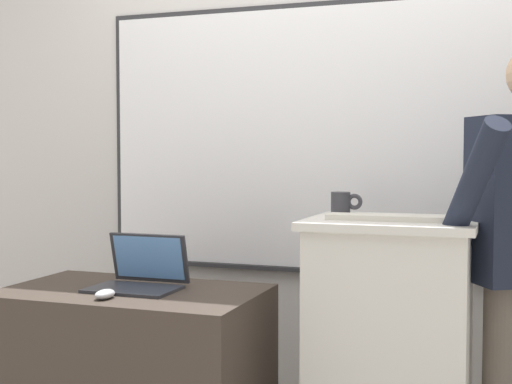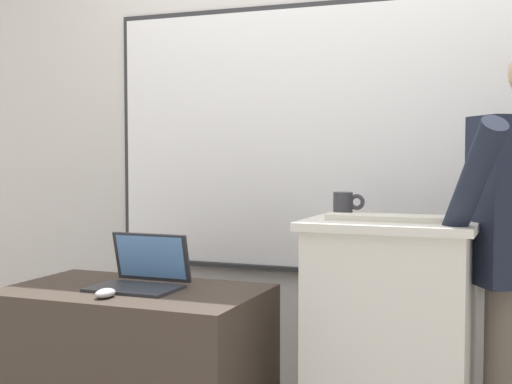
{
  "view_description": "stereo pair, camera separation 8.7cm",
  "coord_description": "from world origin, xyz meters",
  "px_view_note": "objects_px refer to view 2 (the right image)",
  "views": [
    {
      "loc": [
        0.84,
        -2.16,
        1.26
      ],
      "look_at": [
        -0.05,
        0.34,
        1.11
      ],
      "focal_mm": 50.0,
      "sensor_mm": 36.0,
      "label": 1
    },
    {
      "loc": [
        0.92,
        -2.12,
        1.26
      ],
      "look_at": [
        -0.05,
        0.34,
        1.11
      ],
      "focal_mm": 50.0,
      "sensor_mm": 36.0,
      "label": 2
    }
  ],
  "objects_px": {
    "laptop": "(143,272)",
    "side_desk": "(134,381)",
    "wireless_keyboard": "(390,218)",
    "lectern_podium": "(391,355)",
    "computer_mouse_by_laptop": "(105,293)",
    "coffee_mug": "(345,203)"
  },
  "relations": [
    {
      "from": "laptop",
      "to": "side_desk",
      "type": "bearing_deg",
      "value": -109.59
    },
    {
      "from": "side_desk",
      "to": "wireless_keyboard",
      "type": "relative_size",
      "value": 2.19
    },
    {
      "from": "laptop",
      "to": "lectern_podium",
      "type": "bearing_deg",
      "value": 10.77
    },
    {
      "from": "lectern_podium",
      "to": "wireless_keyboard",
      "type": "height_order",
      "value": "wireless_keyboard"
    },
    {
      "from": "laptop",
      "to": "computer_mouse_by_laptop",
      "type": "xyz_separation_m",
      "value": [
        -0.02,
        -0.24,
        -0.04
      ]
    },
    {
      "from": "coffee_mug",
      "to": "side_desk",
      "type": "bearing_deg",
      "value": -150.05
    },
    {
      "from": "laptop",
      "to": "computer_mouse_by_laptop",
      "type": "distance_m",
      "value": 0.24
    },
    {
      "from": "computer_mouse_by_laptop",
      "to": "coffee_mug",
      "type": "bearing_deg",
      "value": 39.75
    },
    {
      "from": "computer_mouse_by_laptop",
      "to": "wireless_keyboard",
      "type": "bearing_deg",
      "value": 19.84
    },
    {
      "from": "side_desk",
      "to": "laptop",
      "type": "relative_size",
      "value": 2.95
    },
    {
      "from": "lectern_podium",
      "to": "coffee_mug",
      "type": "distance_m",
      "value": 0.63
    },
    {
      "from": "laptop",
      "to": "coffee_mug",
      "type": "distance_m",
      "value": 0.85
    },
    {
      "from": "coffee_mug",
      "to": "laptop",
      "type": "bearing_deg",
      "value": -152.32
    },
    {
      "from": "wireless_keyboard",
      "to": "coffee_mug",
      "type": "height_order",
      "value": "coffee_mug"
    },
    {
      "from": "coffee_mug",
      "to": "lectern_podium",
      "type": "bearing_deg",
      "value": -40.19
    },
    {
      "from": "computer_mouse_by_laptop",
      "to": "coffee_mug",
      "type": "distance_m",
      "value": 1.01
    },
    {
      "from": "side_desk",
      "to": "coffee_mug",
      "type": "bearing_deg",
      "value": 29.95
    },
    {
      "from": "laptop",
      "to": "coffee_mug",
      "type": "relative_size",
      "value": 2.62
    },
    {
      "from": "lectern_podium",
      "to": "computer_mouse_by_laptop",
      "type": "bearing_deg",
      "value": -156.71
    },
    {
      "from": "laptop",
      "to": "coffee_mug",
      "type": "height_order",
      "value": "coffee_mug"
    },
    {
      "from": "side_desk",
      "to": "computer_mouse_by_laptop",
      "type": "distance_m",
      "value": 0.43
    },
    {
      "from": "lectern_podium",
      "to": "side_desk",
      "type": "bearing_deg",
      "value": -166.77
    }
  ]
}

